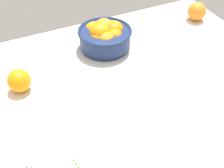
# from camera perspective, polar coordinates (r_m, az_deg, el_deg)

# --- Properties ---
(ground_plane) EXTENTS (1.36, 1.03, 0.03)m
(ground_plane) POSITION_cam_1_polar(r_m,az_deg,el_deg) (1.06, 0.56, -3.72)
(ground_plane) COLOR silver
(fruit_bowl) EXTENTS (0.21, 0.21, 0.12)m
(fruit_bowl) POSITION_cam_1_polar(r_m,az_deg,el_deg) (1.27, -1.36, 8.62)
(fruit_bowl) COLOR navy
(fruit_bowl) RESTS_ON ground_plane
(loose_orange_1) EXTENTS (0.08, 0.08, 0.08)m
(loose_orange_1) POSITION_cam_1_polar(r_m,az_deg,el_deg) (1.51, 15.02, 12.49)
(loose_orange_1) COLOR orange
(loose_orange_1) RESTS_ON ground_plane
(loose_orange_3) EXTENTS (0.08, 0.08, 0.08)m
(loose_orange_3) POSITION_cam_1_polar(r_m,az_deg,el_deg) (1.11, -16.39, 0.56)
(loose_orange_3) COLOR orange
(loose_orange_3) RESTS_ON ground_plane
(herb_sprig_0) EXTENTS (0.01, 0.06, 0.01)m
(herb_sprig_0) POSITION_cam_1_polar(r_m,az_deg,el_deg) (0.89, -6.46, -14.08)
(herb_sprig_0) COLOR #4D802F
(herb_sprig_0) RESTS_ON ground_plane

